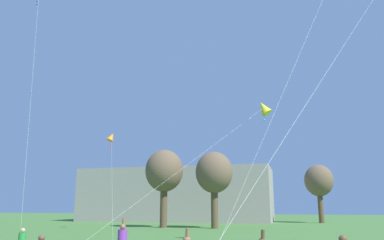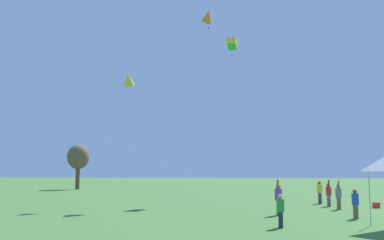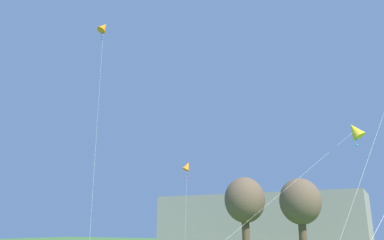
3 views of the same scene
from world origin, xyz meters
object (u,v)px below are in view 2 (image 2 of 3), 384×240
cooler_box (376,205)px  kite_yellow_box_1 (232,44)px  person_purple_shirt (278,198)px  person_green_shirt (280,210)px  person_yellow_shirt (320,192)px  kite_orange_diamond_0 (208,16)px  person_grey_shirt (339,195)px  person_red_shirt (329,194)px  kite_yellow_diamond_3 (129,79)px  person_blue_shirt (355,203)px

cooler_box → kite_yellow_box_1: 18.66m
person_purple_shirt → kite_yellow_box_1: 18.72m
person_purple_shirt → person_green_shirt: size_ratio=1.36×
person_yellow_shirt → kite_orange_diamond_0: size_ratio=0.10×
person_grey_shirt → person_red_shirt: bearing=109.7°
person_purple_shirt → kite_yellow_diamond_3: bearing=47.8°
cooler_box → person_blue_shirt: person_blue_shirt is taller
person_red_shirt → person_yellow_shirt: person_red_shirt is taller
person_red_shirt → kite_orange_diamond_0: kite_orange_diamond_0 is taller
person_grey_shirt → kite_yellow_diamond_3: (1.60, 14.97, 8.60)m
person_green_shirt → kite_orange_diamond_0: bearing=7.5°
cooler_box → person_red_shirt: 3.18m
person_purple_shirt → kite_yellow_diamond_3: kite_yellow_diamond_3 is taller
person_green_shirt → kite_yellow_diamond_3: 17.66m
person_purple_shirt → person_yellow_shirt: size_ratio=1.18×
person_blue_shirt → kite_orange_diamond_0: (11.88, 9.08, 15.20)m
person_grey_shirt → kite_yellow_diamond_3: bearing=-172.0°
person_red_shirt → cooler_box: bearing=-80.4°
kite_orange_diamond_0 → cooler_box: bearing=-112.0°
person_green_shirt → person_yellow_shirt: 14.83m
person_grey_shirt → kite_yellow_box_1: 17.48m
kite_orange_diamond_0 → kite_yellow_diamond_3: 9.92m
person_green_shirt → kite_orange_diamond_0: (16.06, 4.83, 15.24)m
kite_orange_diamond_0 → person_red_shirt: bearing=-114.5°
kite_yellow_box_1 → person_red_shirt: bearing=-132.4°
person_purple_shirt → kite_yellow_diamond_3: size_ratio=0.13×
cooler_box → person_green_shirt: (-11.17, 7.23, 0.61)m
person_blue_shirt → kite_yellow_box_1: bearing=-164.9°
cooler_box → person_grey_shirt: bearing=119.3°
person_red_shirt → person_purple_shirt: (-6.49, 3.96, 0.09)m
cooler_box → person_blue_shirt: (-7.00, 2.98, 0.65)m
kite_yellow_box_1 → person_yellow_shirt: bearing=-121.1°
person_green_shirt → kite_yellow_box_1: (18.38, 2.81, 13.37)m
person_red_shirt → kite_orange_diamond_0: 18.12m
person_purple_shirt → person_yellow_shirt: 9.59m
person_grey_shirt → person_yellow_shirt: (4.68, 0.49, 0.02)m
person_blue_shirt → person_yellow_shirt: 10.11m
person_red_shirt → kite_orange_diamond_0: bearing=89.5°
person_blue_shirt → person_yellow_shirt: bearing=170.3°
person_green_shirt → kite_orange_diamond_0: kite_orange_diamond_0 is taller
person_purple_shirt → person_green_shirt: (-5.44, 0.26, -0.18)m
person_blue_shirt → kite_orange_diamond_0: kite_orange_diamond_0 is taller
person_grey_shirt → kite_yellow_diamond_3: size_ratio=0.12×
person_yellow_shirt → kite_yellow_diamond_3: kite_yellow_diamond_3 is taller
person_grey_shirt → kite_orange_diamond_0: kite_orange_diamond_0 is taller
person_blue_shirt → kite_orange_diamond_0: size_ratio=0.09×
person_grey_shirt → person_yellow_shirt: bearing=110.0°
kite_orange_diamond_0 → kite_yellow_box_1: (2.32, -2.02, -1.87)m
cooler_box → kite_yellow_diamond_3: (0.04, 17.75, 9.32)m
cooler_box → person_blue_shirt: size_ratio=0.34×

